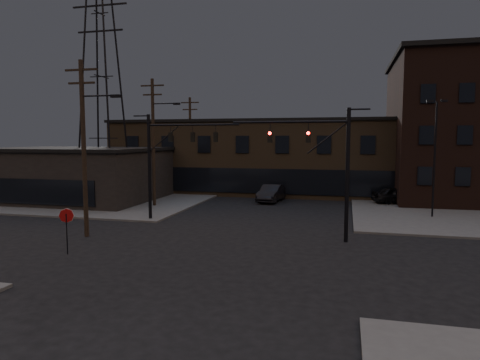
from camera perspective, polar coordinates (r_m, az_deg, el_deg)
name	(u,v)px	position (r m, az deg, el deg)	size (l,w,h in m)	color
ground	(221,254)	(23.31, -2.56, -9.87)	(140.00, 140.00, 0.00)	black
sidewalk_nw	(93,192)	(52.36, -18.97, -1.49)	(30.00, 30.00, 0.15)	#474744
building_row	(290,158)	(50.00, 6.65, 2.97)	(40.00, 12.00, 8.00)	#483926
building_left	(76,176)	(46.07, -21.04, 0.56)	(16.00, 12.00, 5.00)	black
traffic_signal_near	(328,160)	(26.09, 11.66, 2.65)	(7.12, 0.24, 8.00)	black
traffic_signal_far	(165,155)	(32.36, -9.98, 3.36)	(7.12, 0.24, 8.00)	black
stop_sign	(66,220)	(24.69, -22.13, -5.01)	(0.72, 0.33, 2.48)	black
utility_pole_near	(85,144)	(28.40, -20.02, 4.55)	(3.70, 0.28, 11.00)	black
utility_pole_mid	(154,139)	(39.34, -11.40, 5.32)	(3.70, 0.28, 11.50)	black
utility_pole_far	(190,142)	(50.81, -6.65, 5.03)	(2.20, 0.28, 11.00)	black
transmission_tower	(102,77)	(46.91, -17.98, 12.99)	(7.00, 7.00, 25.00)	black
lot_light_a	(435,148)	(36.14, 24.57, 3.95)	(1.50, 0.28, 9.14)	black
parked_car_lot_a	(397,195)	(42.87, 20.20, -1.87)	(1.83, 4.55, 1.55)	black
car_crossing	(272,193)	(42.36, 4.22, -1.75)	(1.78, 5.10, 1.68)	black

